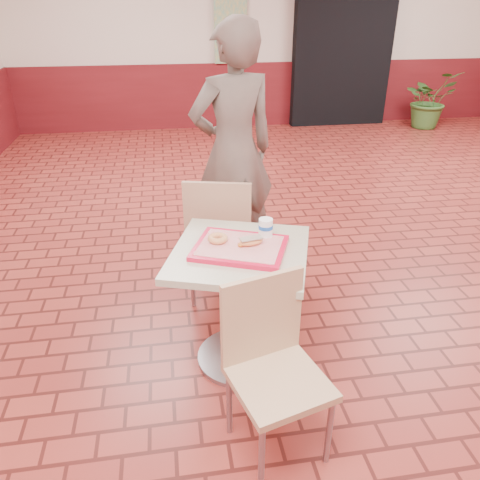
{
  "coord_description": "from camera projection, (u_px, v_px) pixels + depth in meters",
  "views": [
    {
      "loc": [
        -1.69,
        -2.8,
        1.91
      ],
      "look_at": [
        -1.35,
        -0.67,
        0.8
      ],
      "focal_mm": 35.0,
      "sensor_mm": 36.0,
      "label": 1
    }
  ],
  "objects": [
    {
      "name": "customer",
      "position": [
        233.0,
        152.0,
        3.43
      ],
      "size": [
        0.76,
        0.6,
        1.82
      ],
      "primitive_type": "imported",
      "rotation": [
        0.0,
        0.0,
        3.42
      ],
      "color": "#64574E",
      "rests_on": "ground"
    },
    {
      "name": "main_table",
      "position": [
        240.0,
        289.0,
        2.56
      ],
      "size": [
        0.7,
        0.7,
        0.74
      ],
      "rotation": [
        0.0,
        0.0,
        -0.32
      ],
      "color": "#B3B090",
      "rests_on": "ground"
    },
    {
      "name": "chair_main_back",
      "position": [
        220.0,
        234.0,
        3.11
      ],
      "size": [
        0.51,
        0.51,
        0.92
      ],
      "rotation": [
        0.0,
        0.0,
        2.9
      ],
      "color": "tan",
      "rests_on": "ground"
    },
    {
      "name": "promo_poster",
      "position": [
        230.0,
        21.0,
        7.08
      ],
      "size": [
        0.5,
        0.03,
        1.2
      ],
      "primitive_type": "cube",
      "color": "gray",
      "rests_on": "wainscot_band"
    },
    {
      "name": "serving_tray",
      "position": [
        240.0,
        248.0,
        2.45
      ],
      "size": [
        0.47,
        0.36,
        0.03
      ],
      "rotation": [
        0.0,
        0.0,
        -0.39
      ],
      "color": "red",
      "rests_on": "main_table"
    },
    {
      "name": "room_shell",
      "position": [
        439.0,
        73.0,
        2.88
      ],
      "size": [
        8.01,
        10.01,
        3.01
      ],
      "color": "maroon",
      "rests_on": "ground"
    },
    {
      "name": "paper_cup",
      "position": [
        266.0,
        227.0,
        2.52
      ],
      "size": [
        0.08,
        0.08,
        0.1
      ],
      "rotation": [
        0.0,
        0.0,
        -0.33
      ],
      "color": "white",
      "rests_on": "serving_tray"
    },
    {
      "name": "long_john_donut",
      "position": [
        250.0,
        242.0,
        2.44
      ],
      "size": [
        0.14,
        0.09,
        0.04
      ],
      "rotation": [
        0.0,
        0.0,
        0.21
      ],
      "color": "#E78143",
      "rests_on": "serving_tray"
    },
    {
      "name": "wainscot_band",
      "position": [
        411.0,
        220.0,
        3.34
      ],
      "size": [
        8.0,
        10.0,
        1.0
      ],
      "color": "#5A1115",
      "rests_on": "ground"
    },
    {
      "name": "corridor_doorway",
      "position": [
        342.0,
        55.0,
        7.51
      ],
      "size": [
        1.6,
        0.22,
        2.2
      ],
      "primitive_type": "cube",
      "color": "black",
      "rests_on": "ground"
    },
    {
      "name": "potted_plant",
      "position": [
        429.0,
        100.0,
        7.58
      ],
      "size": [
        0.95,
        0.87,
        0.9
      ],
      "primitive_type": "imported",
      "rotation": [
        0.0,
        0.0,
        0.23
      ],
      "color": "#376528",
      "rests_on": "ground"
    },
    {
      "name": "ring_donut",
      "position": [
        218.0,
        238.0,
        2.47
      ],
      "size": [
        0.13,
        0.13,
        0.03
      ],
      "primitive_type": "torus",
      "rotation": [
        0.0,
        0.0,
        -0.26
      ],
      "color": "#DF8D51",
      "rests_on": "serving_tray"
    },
    {
      "name": "chair_main_front",
      "position": [
        272.0,
        360.0,
        2.09
      ],
      "size": [
        0.49,
        0.49,
        0.86
      ],
      "rotation": [
        0.0,
        0.0,
        0.27
      ],
      "color": "tan",
      "rests_on": "ground"
    }
  ]
}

